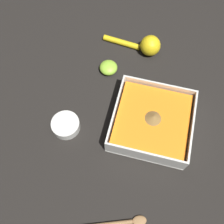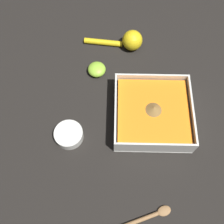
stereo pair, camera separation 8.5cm
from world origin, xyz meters
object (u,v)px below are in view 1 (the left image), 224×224
(spice_bowl, at_px, (66,125))
(wooden_spoon, at_px, (117,223))
(lemon_half, at_px, (109,68))
(square_dish, at_px, (152,122))
(lemon_squeezer, at_px, (146,45))

(spice_bowl, bearing_deg, wooden_spoon, 43.45)
(lemon_half, height_order, wooden_spoon, lemon_half)
(square_dish, distance_m, wooden_spoon, 0.32)
(spice_bowl, bearing_deg, lemon_squeezer, 152.95)
(lemon_half, xyz_separation_m, wooden_spoon, (0.50, 0.15, -0.01))
(square_dish, height_order, lemon_squeezer, lemon_squeezer)
(square_dish, xyz_separation_m, wooden_spoon, (0.32, -0.04, -0.02))
(wooden_spoon, bearing_deg, lemon_squeezer, 73.34)
(lemon_half, bearing_deg, lemon_squeezer, 136.79)
(lemon_half, bearing_deg, spice_bowl, -17.01)
(lemon_squeezer, bearing_deg, spice_bowl, -110.89)
(square_dish, distance_m, lemon_half, 0.26)
(square_dish, distance_m, spice_bowl, 0.28)
(wooden_spoon, bearing_deg, lemon_half, 86.82)
(lemon_squeezer, distance_m, lemon_half, 0.17)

